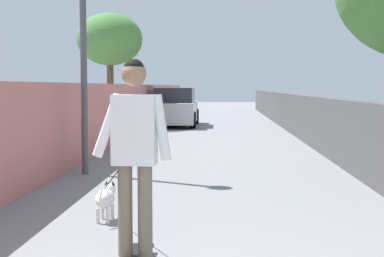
{
  "coord_description": "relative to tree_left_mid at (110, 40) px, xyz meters",
  "views": [
    {
      "loc": [
        -2.17,
        -0.27,
        1.6
      ],
      "look_at": [
        5.6,
        0.15,
        1.0
      ],
      "focal_mm": 51.28,
      "sensor_mm": 36.0,
      "label": 1
    }
  ],
  "objects": [
    {
      "name": "ground_plane",
      "position": [
        -5.0,
        -4.06,
        -3.39
      ],
      "size": [
        80.0,
        80.0,
        0.0
      ],
      "primitive_type": "plane",
      "color": "gray"
    },
    {
      "name": "wall_left",
      "position": [
        -7.0,
        -1.29,
        -2.56
      ],
      "size": [
        48.0,
        0.3,
        1.67
      ],
      "primitive_type": "cube",
      "color": "#CC726B",
      "rests_on": "ground"
    },
    {
      "name": "fence_right",
      "position": [
        -7.0,
        -6.83,
        -2.72
      ],
      "size": [
        48.0,
        0.3,
        1.33
      ],
      "primitive_type": "cube",
      "color": "#4C4C4C",
      "rests_on": "ground"
    },
    {
      "name": "tree_left_mid",
      "position": [
        0.0,
        0.0,
        0.0
      ],
      "size": [
        2.52,
        2.52,
        4.43
      ],
      "color": "brown",
      "rests_on": "ground"
    },
    {
      "name": "person_skateboarder",
      "position": [
        -16.4,
        -3.57,
        -2.28
      ],
      "size": [
        0.24,
        0.71,
        1.76
      ],
      "color": "#726651",
      "rests_on": "skateboard"
    },
    {
      "name": "dog",
      "position": [
        -14.81,
        -2.96,
        -3.11
      ],
      "size": [
        1.87,
        0.73,
        1.06
      ],
      "color": "white",
      "rests_on": "ground"
    },
    {
      "name": "car_near",
      "position": [
        0.95,
        -2.44,
        -2.68
      ],
      "size": [
        4.15,
        1.8,
        1.54
      ],
      "color": "silver",
      "rests_on": "ground"
    }
  ]
}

